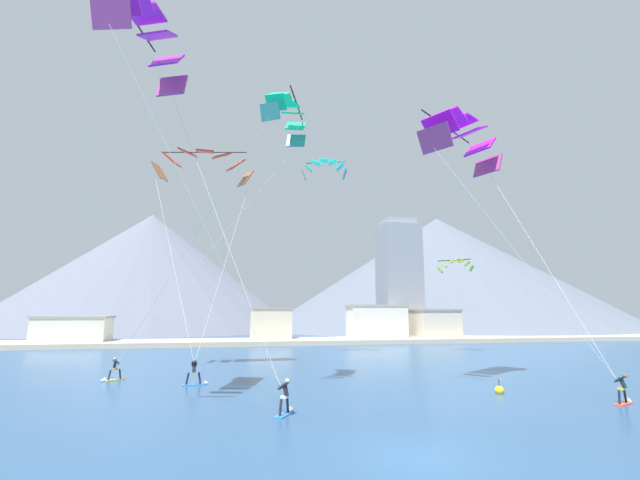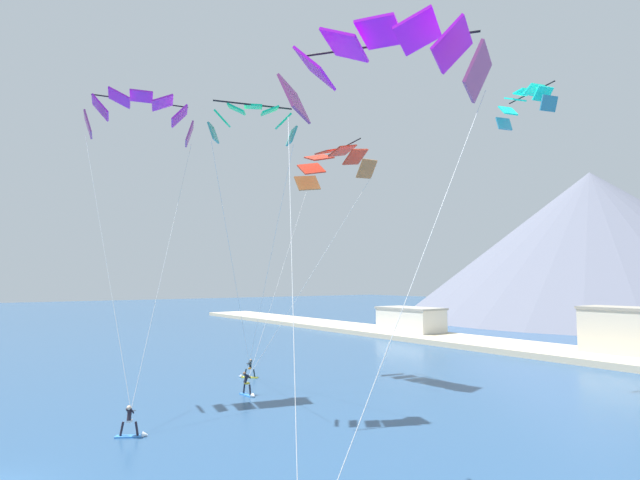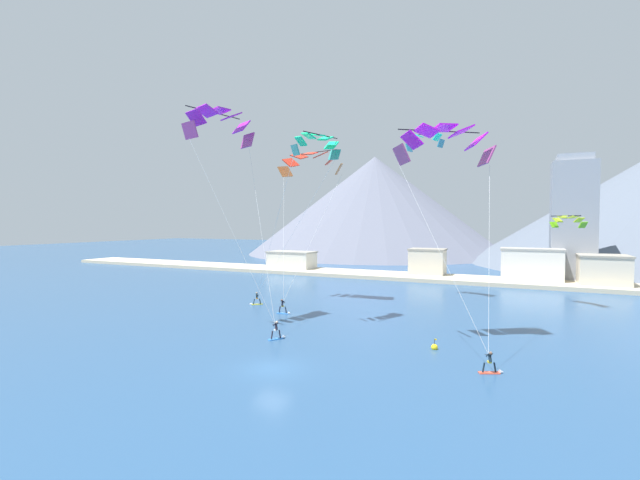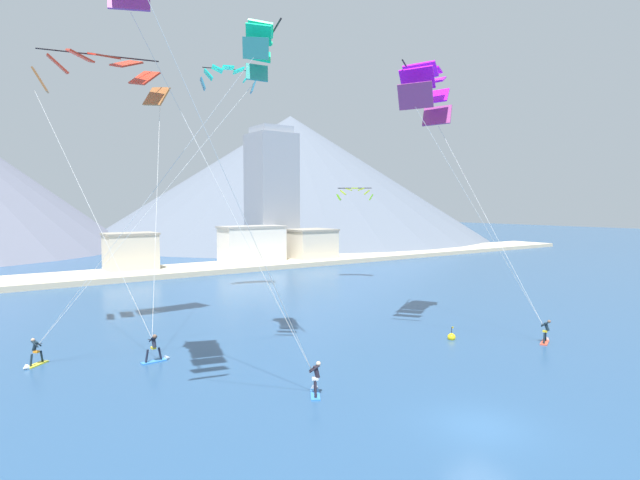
% 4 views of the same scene
% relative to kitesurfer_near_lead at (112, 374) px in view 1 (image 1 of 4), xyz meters
% --- Properties ---
extents(ground_plane, '(400.00, 400.00, 0.00)m').
position_rel_kitesurfer_near_lead_xyz_m(ground_plane, '(14.80, -19.86, -0.46)').
color(ground_plane, navy).
extents(kitesurfer_near_lead, '(1.55, 1.47, 1.67)m').
position_rel_kitesurfer_near_lead_xyz_m(kitesurfer_near_lead, '(0.00, 0.00, 0.00)').
color(kitesurfer_near_lead, yellow).
rests_on(kitesurfer_near_lead, ground).
extents(kitesurfer_near_trail, '(1.75, 1.10, 1.69)m').
position_rel_kitesurfer_near_lead_xyz_m(kitesurfer_near_trail, '(29.32, -14.10, 0.02)').
color(kitesurfer_near_trail, '#E54C33').
rests_on(kitesurfer_near_trail, ground).
extents(kitesurfer_mid_center, '(1.77, 0.66, 1.82)m').
position_rel_kitesurfer_near_lead_xyz_m(kitesurfer_mid_center, '(6.18, -3.23, 0.11)').
color(kitesurfer_mid_center, '#337FDB').
rests_on(kitesurfer_mid_center, ground).
extents(kitesurfer_far_left, '(1.26, 1.69, 1.79)m').
position_rel_kitesurfer_near_lead_xyz_m(kitesurfer_far_left, '(11.12, -12.86, 0.08)').
color(kitesurfer_far_left, '#337FDB').
rests_on(kitesurfer_far_left, ground).
extents(parafoil_kite_near_lead, '(13.24, 8.83, 18.51)m').
position_rel_kitesurfer_near_lead_xyz_m(parafoil_kite_near_lead, '(11.66, -6.02, 18.18)').
color(parafoil_kite_near_lead, teal).
extents(parafoil_kite_near_trail, '(8.60, 10.23, 17.80)m').
position_rel_kitesurfer_near_lead_xyz_m(parafoil_kite_near_trail, '(24.70, -7.10, 17.30)').
color(parafoil_kite_near_trail, '#9E3C7D').
extents(parafoil_kite_mid_center, '(9.20, 10.04, 18.76)m').
position_rel_kitesurfer_near_lead_xyz_m(parafoil_kite_mid_center, '(5.38, 5.26, 18.29)').
color(parafoil_kite_mid_center, '#AD6633').
extents(parafoil_kite_far_left, '(9.79, 7.78, 20.79)m').
position_rel_kitesurfer_near_lead_xyz_m(parafoil_kite_far_left, '(2.98, -10.61, 20.30)').
color(parafoil_kite_far_left, '#A03C8B').
extents(parafoil_kite_distant_high_outer, '(5.53, 2.93, 2.37)m').
position_rel_kitesurfer_near_lead_xyz_m(parafoil_kite_distant_high_outer, '(18.71, 13.70, 21.69)').
color(parafoil_kite_distant_high_outer, teal).
extents(parafoil_kite_distant_low_drift, '(4.04, 3.91, 1.57)m').
position_rel_kitesurfer_near_lead_xyz_m(parafoil_kite_distant_low_drift, '(36.18, 15.37, 10.49)').
color(parafoil_kite_distant_low_drift, '#6CC118').
extents(race_marker_buoy, '(0.56, 0.56, 1.02)m').
position_rel_kitesurfer_near_lead_xyz_m(race_marker_buoy, '(24.57, -9.97, -0.31)').
color(race_marker_buoy, yellow).
rests_on(race_marker_buoy, ground).
extents(shoreline_strip, '(180.00, 10.00, 0.70)m').
position_rel_kitesurfer_near_lead_xyz_m(shoreline_strip, '(14.80, 34.48, -0.11)').
color(shoreline_strip, beige).
rests_on(shoreline_strip, ground).
extents(shore_building_harbour_front, '(10.21, 5.52, 4.36)m').
position_rel_kitesurfer_near_lead_xyz_m(shore_building_harbour_front, '(-14.45, 35.66, 1.73)').
color(shore_building_harbour_front, silver).
rests_on(shore_building_harbour_front, ground).
extents(shore_building_promenade_mid, '(10.07, 4.74, 6.17)m').
position_rel_kitesurfer_near_lead_xyz_m(shore_building_promenade_mid, '(32.66, 36.31, 2.63)').
color(shore_building_promenade_mid, silver).
rests_on(shore_building_promenade_mid, ground).
extents(shore_building_quay_east, '(6.73, 4.85, 5.63)m').
position_rel_kitesurfer_near_lead_xyz_m(shore_building_quay_east, '(14.69, 36.93, 2.36)').
color(shore_building_quay_east, beige).
rests_on(shore_building_quay_east, ground).
extents(shore_building_quay_west, '(7.30, 6.67, 5.43)m').
position_rel_kitesurfer_near_lead_xyz_m(shore_building_quay_west, '(42.95, 35.53, 2.26)').
color(shore_building_quay_west, beige).
rests_on(shore_building_quay_west, ground).
extents(highrise_tower, '(7.00, 7.00, 22.49)m').
position_rel_kitesurfer_near_lead_xyz_m(highrise_tower, '(39.14, 41.66, 10.58)').
color(highrise_tower, gray).
rests_on(highrise_tower, ground).
extents(mountain_peak_west_ridge, '(106.59, 106.59, 33.88)m').
position_rel_kitesurfer_near_lead_xyz_m(mountain_peak_west_ridge, '(70.21, 86.41, 16.48)').
color(mountain_peak_west_ridge, slate).
rests_on(mountain_peak_west_ridge, ground).
extents(mountain_peak_central_summit, '(86.87, 86.87, 33.53)m').
position_rel_kitesurfer_near_lead_xyz_m(mountain_peak_central_summit, '(-15.48, 96.80, 16.30)').
color(mountain_peak_central_summit, slate).
rests_on(mountain_peak_central_summit, ground).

